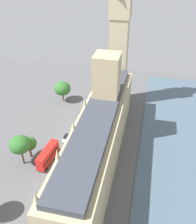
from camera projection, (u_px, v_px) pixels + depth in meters
name	position (u px, v px, depth m)	size (l,w,h in m)	color
ground_plane	(92.00, 159.00, 79.77)	(145.03, 145.03, 0.00)	#565659
parliament_building	(99.00, 134.00, 75.38)	(12.04, 64.95, 30.57)	tan
clock_tower	(119.00, 33.00, 93.17)	(7.66, 7.66, 57.30)	#CCBA8E
car_silver_by_river_gate	(82.00, 114.00, 99.99)	(1.91, 4.18, 1.74)	#B7B7BC
car_white_trailing	(66.00, 138.00, 87.32)	(1.85, 4.33, 1.74)	silver
double_decker_bus_far_end	(48.00, 155.00, 77.67)	(3.53, 10.69, 4.75)	red
pedestrian_under_trees	(75.00, 152.00, 81.70)	(0.65, 0.58, 1.56)	navy
pedestrian_near_tower	(63.00, 173.00, 74.02)	(0.65, 0.66, 1.58)	#336B60
pedestrian_leading	(64.00, 171.00, 74.61)	(0.57, 0.65, 1.59)	navy
plane_tree_kerbside	(20.00, 145.00, 74.26)	(6.34, 6.34, 10.21)	brown
plane_tree_corner	(29.00, 144.00, 77.93)	(4.86, 4.86, 7.42)	brown
plane_tree_midblock	(62.00, 89.00, 106.72)	(6.93, 6.93, 9.07)	brown
street_lamp_slot_10	(30.00, 144.00, 78.74)	(0.56, 0.56, 6.95)	black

